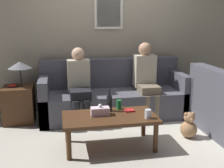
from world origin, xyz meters
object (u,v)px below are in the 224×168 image
Objects in this scene: couch_main at (113,97)px; drinking_glass at (148,114)px; teddy_bear at (189,126)px; wine_bottle at (109,103)px; person_right at (146,77)px; person_left at (79,83)px; coffee_table at (110,120)px.

couch_main is 1.33m from drinking_glass.
couch_main is at bearing 128.08° from teddy_bear.
couch_main is 8.06× the size of wine_bottle.
teddy_bear is at bearing -5.55° from wine_bottle.
person_right is at bearing 108.71° from teddy_bear.
teddy_bear is at bearing -51.92° from couch_main.
drinking_glass is at bearing -57.27° from person_left.
drinking_glass is at bearing -40.74° from wine_bottle.
person_left is 3.18× the size of teddy_bear.
person_left reaches higher than drinking_glass.
coffee_table is 0.96× the size of person_right.
wine_bottle is 0.24× the size of person_right.
drinking_glass reaches higher than teddy_bear.
couch_main reaches higher than drinking_glass.
person_right is (0.35, 1.18, 0.19)m from drinking_glass.
teddy_bear is at bearing -32.47° from person_left.
couch_main is 0.66m from person_left.
wine_bottle is at bearing 139.26° from drinking_glass.
coffee_table is 0.24m from wine_bottle.
person_right reaches higher than teddy_bear.
person_left reaches higher than wine_bottle.
person_right is 3.33× the size of teddy_bear.
wine_bottle is at bearing -132.33° from person_right.
coffee_table is 0.48m from drinking_glass.
drinking_glass is 1.25m from person_right.
person_right is (0.79, 1.01, 0.30)m from coffee_table.
couch_main reaches higher than teddy_bear.
drinking_glass is at bearing -82.68° from couch_main.
person_right is (1.08, 0.05, 0.03)m from person_left.
coffee_table is (-0.27, -1.14, 0.04)m from couch_main.
drinking_glass is 0.31× the size of teddy_bear.
wine_bottle is (0.03, 0.18, 0.16)m from coffee_table.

